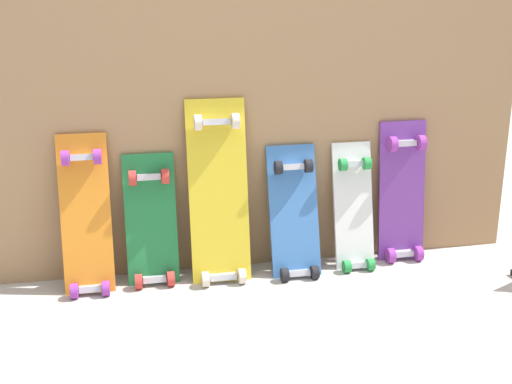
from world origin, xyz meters
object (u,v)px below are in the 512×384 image
Objects in this scene: skateboard_green at (151,228)px; skateboard_yellow at (219,200)px; skateboard_blue at (294,220)px; skateboard_orange at (86,223)px; skateboard_white at (354,214)px; skateboard_purple at (402,198)px.

skateboard_yellow reaches higher than skateboard_green.
skateboard_yellow is 0.32m from skateboard_blue.
skateboard_yellow is at bearing 0.35° from skateboard_orange.
skateboard_orange is at bearing 179.28° from skateboard_blue.
skateboard_green is at bearing 176.89° from skateboard_yellow.
skateboard_green is 0.74× the size of skateboard_yellow.
skateboard_yellow reaches higher than skateboard_white.
skateboard_yellow reaches higher than skateboard_purple.
skateboard_orange is 1.14× the size of skateboard_blue.
skateboard_blue is at bearing -0.72° from skateboard_orange.
skateboard_orange is 1.14× the size of skateboard_white.
skateboard_yellow is at bearing -177.27° from skateboard_purple.
skateboard_purple is (0.79, 0.04, -0.06)m from skateboard_yellow.
skateboard_blue is at bearing -173.99° from skateboard_purple.
skateboard_purple is (1.06, 0.02, 0.04)m from skateboard_green.
skateboard_green is 0.29m from skateboard_yellow.
skateboard_yellow reaches higher than skateboard_blue.
skateboard_yellow is 1.33× the size of skateboard_white.
skateboard_yellow is at bearing -3.11° from skateboard_green.
skateboard_green is 0.98× the size of skateboard_white.
skateboard_orange reaches higher than skateboard_white.
skateboard_orange is 1.31m from skateboard_purple.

